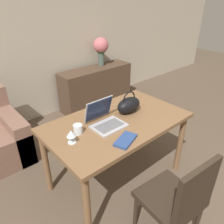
{
  "coord_description": "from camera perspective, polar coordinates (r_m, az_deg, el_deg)",
  "views": [
    {
      "loc": [
        -1.24,
        -0.55,
        1.88
      ],
      "look_at": [
        -0.04,
        0.81,
        0.9
      ],
      "focal_mm": 35.0,
      "sensor_mm": 36.0,
      "label": 1
    }
  ],
  "objects": [
    {
      "name": "wall_back",
      "position": [
        3.6,
        -21.75,
        18.13
      ],
      "size": [
        10.0,
        0.06,
        2.7
      ],
      "color": "#BCB29E",
      "rests_on": "ground_plane"
    },
    {
      "name": "chair",
      "position": [
        1.87,
        16.96,
        -20.74
      ],
      "size": [
        0.48,
        0.48,
        0.91
      ],
      "rotation": [
        0.0,
        0.0,
        -0.1
      ],
      "color": "#2D2319",
      "rests_on": "ground_plane"
    },
    {
      "name": "sideboard",
      "position": [
        4.07,
        -4.1,
        6.54
      ],
      "size": [
        1.38,
        0.4,
        0.72
      ],
      "color": "#4C3828",
      "rests_on": "ground_plane"
    },
    {
      "name": "drinking_glass",
      "position": [
        1.97,
        -8.89,
        -4.42
      ],
      "size": [
        0.08,
        0.08,
        0.09
      ],
      "color": "silver",
      "rests_on": "dining_table"
    },
    {
      "name": "wine_glass",
      "position": [
        1.84,
        -10.63,
        -5.72
      ],
      "size": [
        0.08,
        0.08,
        0.12
      ],
      "color": "silver",
      "rests_on": "dining_table"
    },
    {
      "name": "flower_vase",
      "position": [
        4.02,
        -2.9,
        16.49
      ],
      "size": [
        0.27,
        0.27,
        0.5
      ],
      "color": "#47564C",
      "rests_on": "sideboard"
    },
    {
      "name": "handbag",
      "position": [
        2.28,
        4.4,
        1.87
      ],
      "size": [
        0.28,
        0.16,
        0.24
      ],
      "color": "black",
      "rests_on": "dining_table"
    },
    {
      "name": "dining_table",
      "position": [
        2.21,
        1.34,
        -4.26
      ],
      "size": [
        1.42,
        0.84,
        0.78
      ],
      "color": "brown",
      "rests_on": "ground_plane"
    },
    {
      "name": "book",
      "position": [
        1.87,
        3.57,
        -7.33
      ],
      "size": [
        0.26,
        0.19,
        0.02
      ],
      "rotation": [
        0.0,
        0.0,
        0.35
      ],
      "color": "navy",
      "rests_on": "dining_table"
    },
    {
      "name": "laptop",
      "position": [
        2.08,
        -2.07,
        -1.59
      ],
      "size": [
        0.31,
        0.3,
        0.24
      ],
      "color": "#ADADB2",
      "rests_on": "dining_table"
    }
  ]
}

